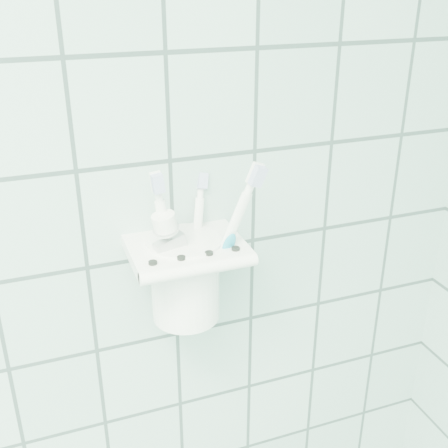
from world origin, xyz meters
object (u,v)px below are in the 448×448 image
at_px(holder_bracket, 186,250).
at_px(toothpaste_tube, 184,255).
at_px(toothbrush_blue, 189,252).
at_px(toothbrush_orange, 195,239).
at_px(cup, 185,276).
at_px(toothbrush_pink, 176,246).

relative_size(holder_bracket, toothpaste_tube, 0.90).
bearing_deg(toothbrush_blue, toothbrush_orange, -0.64).
bearing_deg(cup, toothbrush_orange, -58.92).
xyz_separation_m(cup, toothbrush_blue, (0.00, -0.02, 0.04)).
relative_size(cup, toothbrush_pink, 0.56).
xyz_separation_m(toothbrush_pink, toothpaste_tube, (0.01, -0.00, -0.01)).
xyz_separation_m(toothbrush_pink, toothbrush_blue, (0.01, -0.01, -0.01)).
height_order(toothbrush_blue, toothpaste_tube, toothbrush_blue).
bearing_deg(cup, holder_bracket, -74.83).
relative_size(cup, toothpaste_tube, 0.71).
distance_m(holder_bracket, cup, 0.04).
height_order(holder_bracket, toothpaste_tube, toothpaste_tube).
distance_m(holder_bracket, toothbrush_blue, 0.01).
bearing_deg(holder_bracket, cup, 105.17).
bearing_deg(toothbrush_blue, toothpaste_tube, 124.63).
xyz_separation_m(holder_bracket, toothpaste_tube, (-0.00, -0.00, -0.00)).
height_order(toothbrush_pink, toothpaste_tube, toothbrush_pink).
distance_m(toothbrush_orange, toothpaste_tube, 0.03).
relative_size(holder_bracket, cup, 1.26).
distance_m(toothbrush_pink, toothpaste_tube, 0.02).
bearing_deg(cup, toothbrush_blue, -84.45).
height_order(cup, toothpaste_tube, toothpaste_tube).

